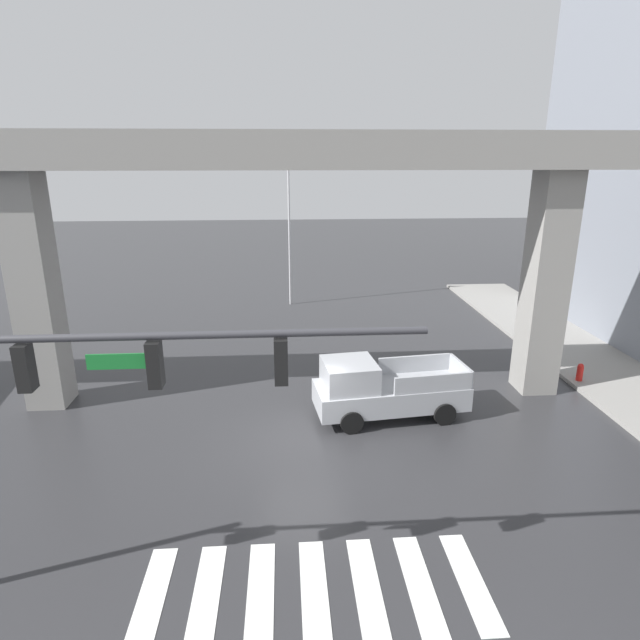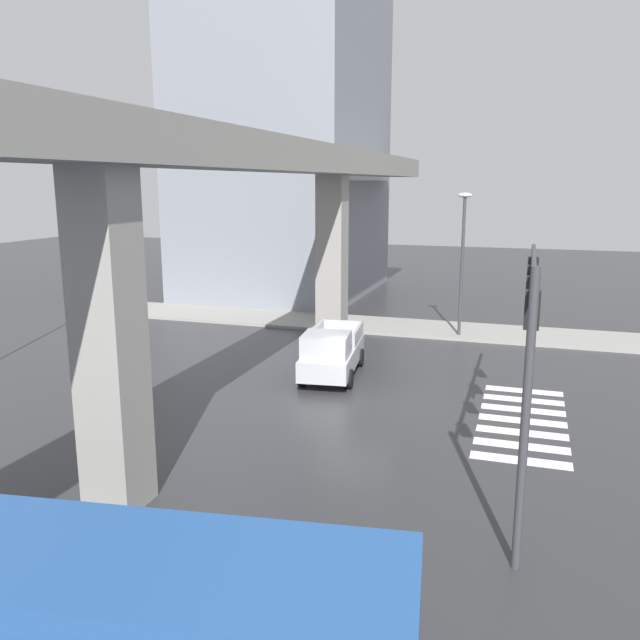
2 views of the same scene
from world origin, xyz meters
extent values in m
plane|color=#2D2D30|center=(0.00, 0.00, 0.00)|extent=(120.00, 120.00, 0.00)
cube|color=silver|center=(-3.30, -5.70, 0.01)|extent=(0.55, 2.80, 0.01)
cube|color=silver|center=(-2.20, -5.70, 0.01)|extent=(0.55, 2.80, 0.01)
cube|color=silver|center=(-1.10, -5.70, 0.01)|extent=(0.55, 2.80, 0.01)
cube|color=silver|center=(0.00, -5.70, 0.01)|extent=(0.55, 2.80, 0.01)
cube|color=silver|center=(1.10, -5.70, 0.01)|extent=(0.55, 2.80, 0.01)
cube|color=silver|center=(2.20, -5.70, 0.01)|extent=(0.55, 2.80, 0.01)
cube|color=silver|center=(3.30, -5.70, 0.01)|extent=(0.55, 2.80, 0.01)
cube|color=gray|center=(0.00, 3.61, 8.72)|extent=(54.28, 2.18, 1.20)
cube|color=gray|center=(-8.93, 3.61, 4.06)|extent=(1.30, 1.30, 8.12)
cube|color=gray|center=(8.93, 3.61, 4.06)|extent=(1.30, 1.30, 8.12)
cube|color=gray|center=(22.05, 10.89, 18.61)|extent=(15.03, 11.39, 37.22)
cube|color=gray|center=(12.53, 2.00, 0.07)|extent=(4.00, 36.00, 0.15)
cube|color=#A8AAAF|center=(3.04, 1.78, 0.78)|extent=(5.29, 2.49, 0.80)
cube|color=#A8AAAF|center=(1.60, 1.61, 1.63)|extent=(1.90, 1.94, 0.90)
cube|color=#3F5160|center=(1.13, 1.55, 1.63)|extent=(0.30, 1.67, 0.77)
cube|color=#A8AAAF|center=(4.28, 1.05, 1.48)|extent=(2.65, 0.41, 0.60)
cube|color=#A8AAAF|center=(4.07, 2.78, 1.48)|extent=(2.65, 0.41, 0.60)
cube|color=#A8AAAF|center=(5.52, 2.08, 1.48)|extent=(0.31, 1.75, 0.60)
cylinder|color=black|center=(1.57, 0.70, 0.38)|extent=(0.79, 0.37, 0.76)
cylinder|color=black|center=(1.36, 2.49, 0.38)|extent=(0.79, 0.37, 0.76)
cylinder|color=black|center=(4.71, 1.07, 0.38)|extent=(0.79, 0.37, 0.76)
cylinder|color=black|center=(4.50, 2.86, 0.38)|extent=(0.79, 0.37, 0.76)
cube|color=#234C8C|center=(-15.15, 0.76, 1.64)|extent=(3.96, 11.04, 2.70)
cube|color=#2D3D4C|center=(-15.15, 0.76, 2.11)|extent=(3.92, 10.51, 0.76)
cylinder|color=#38383D|center=(-8.77, -5.70, 3.10)|extent=(0.18, 0.18, 6.20)
cylinder|color=#38383D|center=(-3.37, -5.70, 5.60)|extent=(10.80, 0.14, 0.14)
cube|color=black|center=(-7.17, -5.70, 5.08)|extent=(0.24, 0.32, 0.84)
sphere|color=red|center=(-7.17, -5.70, 5.34)|extent=(0.17, 0.17, 0.17)
cube|color=black|center=(-4.97, -5.70, 5.08)|extent=(0.24, 0.32, 0.84)
sphere|color=red|center=(-4.97, -5.70, 5.34)|extent=(0.17, 0.17, 0.17)
cube|color=black|center=(-2.77, -5.70, 5.08)|extent=(0.24, 0.32, 0.84)
sphere|color=red|center=(-2.77, -5.70, 5.34)|extent=(0.17, 0.17, 0.17)
cube|color=black|center=(-0.57, -5.70, 5.08)|extent=(0.24, 0.32, 0.84)
sphere|color=red|center=(-0.57, -5.70, 5.34)|extent=(0.17, 0.17, 0.17)
cube|color=#19722D|center=(-3.38, -5.70, 5.15)|extent=(1.10, 0.04, 0.28)
cylinder|color=#38383D|center=(11.33, -2.42, 3.50)|extent=(0.16, 0.16, 7.00)
ellipsoid|color=beige|center=(11.33, -2.42, 7.12)|extent=(0.44, 0.70, 0.24)
cylinder|color=red|center=(10.93, 3.89, 0.35)|extent=(0.24, 0.24, 0.70)
sphere|color=red|center=(10.93, 3.89, 0.74)|extent=(0.22, 0.22, 0.22)
camera|label=1|loc=(-0.48, -14.51, 8.58)|focal=29.84mm
camera|label=2|loc=(-21.37, -5.56, 7.72)|focal=36.44mm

